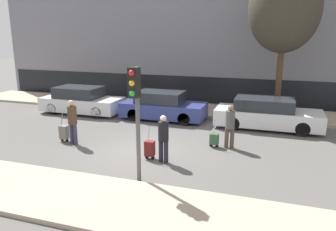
% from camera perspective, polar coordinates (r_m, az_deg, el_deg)
% --- Properties ---
extents(ground_plane, '(80.00, 80.00, 0.00)m').
position_cam_1_polar(ground_plane, '(11.91, -4.62, -6.29)').
color(ground_plane, '#565451').
extents(sidewalk_near, '(28.00, 2.50, 0.12)m').
position_cam_1_polar(sidewalk_near, '(8.86, -14.44, -13.75)').
color(sidewalk_near, tan).
rests_on(sidewalk_near, ground_plane).
extents(sidewalk_far, '(28.00, 3.00, 0.12)m').
position_cam_1_polar(sidewalk_far, '(18.27, 3.99, 1.13)').
color(sidewalk_far, tan).
rests_on(sidewalk_far, ground_plane).
extents(building_facade, '(28.00, 3.36, 10.52)m').
position_cam_1_polar(building_facade, '(21.59, 6.94, 16.91)').
color(building_facade, slate).
rests_on(building_facade, ground_plane).
extents(parked_car_0, '(4.29, 1.80, 1.40)m').
position_cam_1_polar(parked_car_0, '(18.08, -14.84, 2.49)').
color(parked_car_0, silver).
rests_on(parked_car_0, ground_plane).
extents(parked_car_1, '(4.11, 1.75, 1.39)m').
position_cam_1_polar(parked_car_1, '(16.17, -0.92, 1.61)').
color(parked_car_1, navy).
rests_on(parked_car_1, ground_plane).
extents(parked_car_2, '(4.61, 1.77, 1.36)m').
position_cam_1_polar(parked_car_2, '(15.27, 16.84, 0.23)').
color(parked_car_2, silver).
rests_on(parked_car_2, ground_plane).
extents(pedestrian_left, '(0.34, 0.34, 1.73)m').
position_cam_1_polar(pedestrian_left, '(12.90, -16.30, -0.65)').
color(pedestrian_left, '#383347').
rests_on(pedestrian_left, ground_plane).
extents(trolley_left, '(0.34, 0.29, 1.19)m').
position_cam_1_polar(trolley_left, '(13.47, -17.66, -2.79)').
color(trolley_left, slate).
rests_on(trolley_left, ground_plane).
extents(pedestrian_center, '(0.34, 0.34, 1.59)m').
position_cam_1_polar(pedestrian_center, '(10.63, -0.81, -3.63)').
color(pedestrian_center, '#23232D').
rests_on(pedestrian_center, ground_plane).
extents(trolley_center, '(0.34, 0.29, 1.17)m').
position_cam_1_polar(trolley_center, '(11.09, -3.21, -5.76)').
color(trolley_center, maroon).
rests_on(trolley_center, ground_plane).
extents(pedestrian_right, '(0.35, 0.34, 1.63)m').
position_cam_1_polar(pedestrian_right, '(12.18, 10.74, -1.46)').
color(pedestrian_right, '#4C4233').
rests_on(pedestrian_right, ground_plane).
extents(trolley_right, '(0.34, 0.29, 1.06)m').
position_cam_1_polar(trolley_right, '(12.36, 8.06, -4.07)').
color(trolley_right, '#335138').
rests_on(trolley_right, ground_plane).
extents(traffic_light, '(0.28, 0.47, 3.28)m').
position_cam_1_polar(traffic_light, '(8.83, -5.66, 2.41)').
color(traffic_light, '#515154').
rests_on(traffic_light, ground_plane).
extents(parked_bicycle, '(1.77, 0.06, 0.96)m').
position_cam_1_polar(parked_bicycle, '(18.44, 1.04, 2.65)').
color(parked_bicycle, black).
rests_on(parked_bicycle, sidewalk_far).
extents(bare_tree_near_crossing, '(3.26, 3.26, 7.11)m').
position_cam_1_polar(bare_tree_near_crossing, '(16.62, 19.63, 17.00)').
color(bare_tree_near_crossing, '#4C3826').
rests_on(bare_tree_near_crossing, sidewalk_far).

